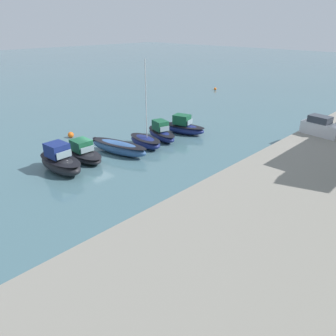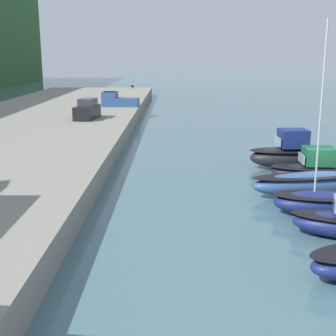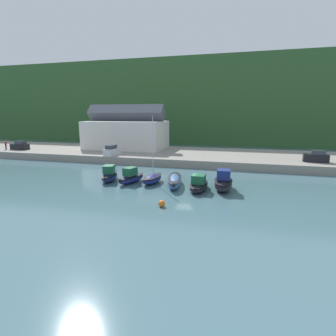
{
  "view_description": "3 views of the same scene",
  "coord_description": "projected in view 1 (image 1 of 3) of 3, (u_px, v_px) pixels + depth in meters",
  "views": [
    {
      "loc": [
        18.72,
        28.47,
        13.3
      ],
      "look_at": [
        -0.44,
        10.23,
        1.5
      ],
      "focal_mm": 35.0,
      "sensor_mm": 36.0,
      "label": 1
    },
    {
      "loc": [
        -28.71,
        9.48,
        8.21
      ],
      "look_at": [
        -0.25,
        9.83,
        1.23
      ],
      "focal_mm": 50.0,
      "sensor_mm": 36.0,
      "label": 2
    },
    {
      "loc": [
        6.57,
        -33.99,
        10.18
      ],
      "look_at": [
        -4.35,
        6.7,
        1.4
      ],
      "focal_mm": 28.0,
      "sensor_mm": 36.0,
      "label": 3
    }
  ],
  "objects": [
    {
      "name": "ground_plane",
      "position": [
        97.0,
        155.0,
        35.73
      ],
      "size": [
        320.0,
        320.0,
        0.0
      ],
      "primitive_type": "plane",
      "color": "#476B75"
    },
    {
      "name": "quay_promenade",
      "position": [
        326.0,
        245.0,
        20.2
      ],
      "size": [
        135.99,
        20.43,
        1.49
      ],
      "color": "gray",
      "rests_on": "ground_plane"
    },
    {
      "name": "moored_boat_0",
      "position": [
        183.0,
        127.0,
        42.49
      ],
      "size": [
        3.52,
        6.18,
        2.45
      ],
      "rotation": [
        0.0,
        0.0,
        0.26
      ],
      "color": "navy",
      "rests_on": "ground_plane"
    },
    {
      "name": "moored_boat_1",
      "position": [
        161.0,
        133.0,
        40.27
      ],
      "size": [
        3.3,
        5.74,
        2.37
      ],
      "rotation": [
        0.0,
        0.0,
        -0.27
      ],
      "color": "navy",
      "rests_on": "ground_plane"
    },
    {
      "name": "moored_boat_2",
      "position": [
        145.0,
        141.0,
        37.91
      ],
      "size": [
        2.66,
        5.17,
        9.86
      ],
      "rotation": [
        0.0,
        0.0,
        -0.11
      ],
      "color": "navy",
      "rests_on": "ground_plane"
    },
    {
      "name": "moored_boat_3",
      "position": [
        119.0,
        147.0,
        35.88
      ],
      "size": [
        3.4,
        7.68,
        1.44
      ],
      "rotation": [
        0.0,
        0.0,
        0.2
      ],
      "color": "#33568E",
      "rests_on": "ground_plane"
    },
    {
      "name": "moored_boat_4",
      "position": [
        83.0,
        153.0,
        34.23
      ],
      "size": [
        2.51,
        5.76,
        2.19
      ],
      "rotation": [
        0.0,
        0.0,
        -0.03
      ],
      "color": "black",
      "rests_on": "ground_plane"
    },
    {
      "name": "moored_boat_5",
      "position": [
        60.0,
        162.0,
        31.41
      ],
      "size": [
        2.71,
        5.88,
        2.87
      ],
      "rotation": [
        0.0,
        0.0,
        0.05
      ],
      "color": "black",
      "rests_on": "ground_plane"
    },
    {
      "name": "parked_car_0",
      "position": [
        321.0,
        127.0,
        37.24
      ],
      "size": [
        2.31,
        4.39,
        2.16
      ],
      "rotation": [
        0.0,
        0.0,
        -0.12
      ],
      "color": "silver",
      "rests_on": "quay_promenade"
    },
    {
      "name": "mooring_buoy_0",
      "position": [
        215.0,
        89.0,
        69.96
      ],
      "size": [
        0.58,
        0.58,
        0.58
      ],
      "color": "orange",
      "rests_on": "ground_plane"
    },
    {
      "name": "mooring_buoy_1",
      "position": [
        71.0,
        135.0,
        41.11
      ],
      "size": [
        0.75,
        0.75,
        0.75
      ],
      "color": "orange",
      "rests_on": "ground_plane"
    }
  ]
}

